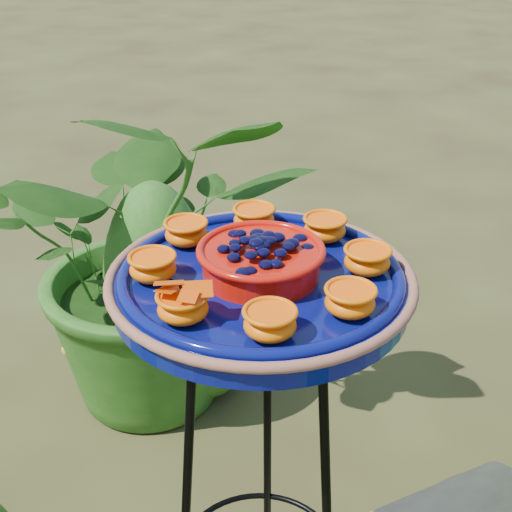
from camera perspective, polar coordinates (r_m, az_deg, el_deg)
name	(u,v)px	position (r m, az deg, el deg)	size (l,w,h in m)	color
tripod_stand	(260,468)	(1.16, 0.34, -16.59)	(0.35, 0.35, 0.78)	black
feeder_dish	(261,277)	(0.95, 0.39, -1.68)	(0.49, 0.49, 0.09)	#070C52
shrub_back_left	(156,250)	(1.85, -8.04, 0.45)	(0.80, 0.70, 0.89)	#215316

